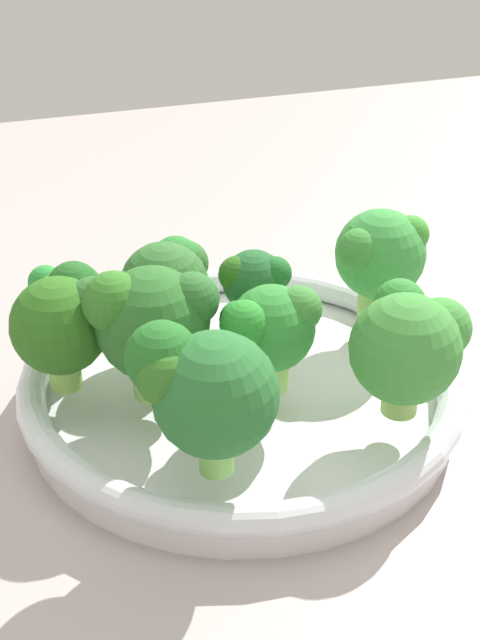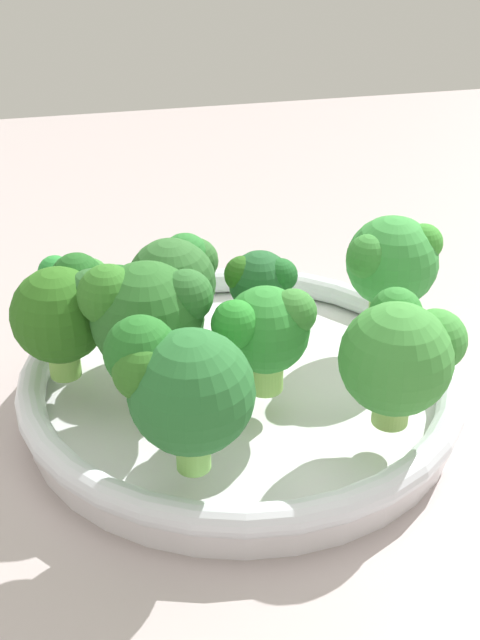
{
  "view_description": "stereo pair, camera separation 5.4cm",
  "coord_description": "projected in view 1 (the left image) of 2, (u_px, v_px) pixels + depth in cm",
  "views": [
    {
      "loc": [
        15.83,
        43.64,
        33.45
      ],
      "look_at": [
        0.84,
        -0.32,
        6.27
      ],
      "focal_mm": 49.47,
      "sensor_mm": 36.0,
      "label": 1
    },
    {
      "loc": [
        10.66,
        45.08,
        33.45
      ],
      "look_at": [
        0.84,
        -0.32,
        6.27
      ],
      "focal_mm": 49.47,
      "sensor_mm": 36.0,
      "label": 2
    }
  ],
  "objects": [
    {
      "name": "ground_plane",
      "position": [
        254.0,
        419.0,
        0.58
      ],
      "size": [
        130.0,
        130.0,
        2.5
      ],
      "primitive_type": "cube",
      "color": "#B0A2A1"
    },
    {
      "name": "bowl",
      "position": [
        240.0,
        382.0,
        0.56
      ],
      "size": [
        27.94,
        27.94,
        3.27
      ],
      "color": "white",
      "rests_on": "ground_plane"
    },
    {
      "name": "broccoli_floret_0",
      "position": [
        167.0,
        281.0,
        0.57
      ],
      "size": [
        6.24,
        6.02,
        6.42
      ],
      "color": "#85BC4E",
      "rests_on": "bowl"
    },
    {
      "name": "broccoli_floret_1",
      "position": [
        408.0,
        341.0,
        0.49
      ],
      "size": [
        7.36,
        7.08,
        7.37
      ],
      "color": "#A0CE64",
      "rests_on": "bowl"
    },
    {
      "name": "broccoli_floret_2",
      "position": [
        148.0,
        320.0,
        0.5
      ],
      "size": [
        7.63,
        7.22,
        8.21
      ],
      "color": "#8FC367",
      "rests_on": "bowl"
    },
    {
      "name": "broccoli_floret_3",
      "position": [
        202.0,
        387.0,
        0.44
      ],
      "size": [
        7.42,
        6.67,
        8.42
      ],
      "color": "#7FC356",
      "rests_on": "bowl"
    },
    {
      "name": "broccoli_floret_4",
      "position": [
        253.0,
        285.0,
        0.56
      ],
      "size": [
        4.92,
        4.07,
        5.9
      ],
      "color": "#8BBE6A",
      "rests_on": "bowl"
    },
    {
      "name": "broccoli_floret_5",
      "position": [
        380.0,
        255.0,
        0.58
      ],
      "size": [
        6.48,
        6.03,
        7.6
      ],
      "color": "#89BF54",
      "rests_on": "bowl"
    },
    {
      "name": "broccoli_floret_6",
      "position": [
        66.0,
        319.0,
        0.51
      ],
      "size": [
        6.65,
        6.39,
        7.11
      ],
      "color": "#8EC859",
      "rests_on": "bowl"
    },
    {
      "name": "broccoli_floret_7",
      "position": [
        64.0,
        304.0,
        0.55
      ],
      "size": [
        4.8,
        4.71,
        5.53
      ],
      "color": "#8FCD68",
      "rests_on": "bowl"
    },
    {
      "name": "broccoli_floret_8",
      "position": [
        264.0,
        329.0,
        0.51
      ],
      "size": [
        6.2,
        5.13,
        6.66
      ],
      "color": "#96CE5F",
      "rests_on": "bowl"
    }
  ]
}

